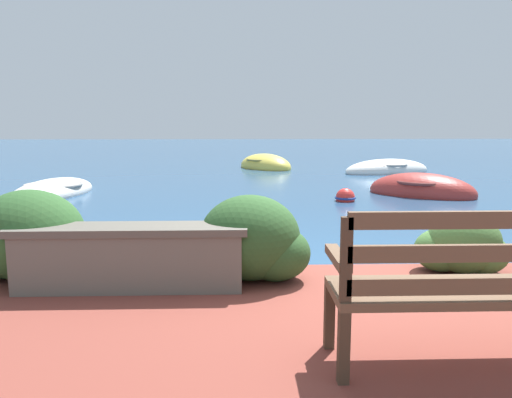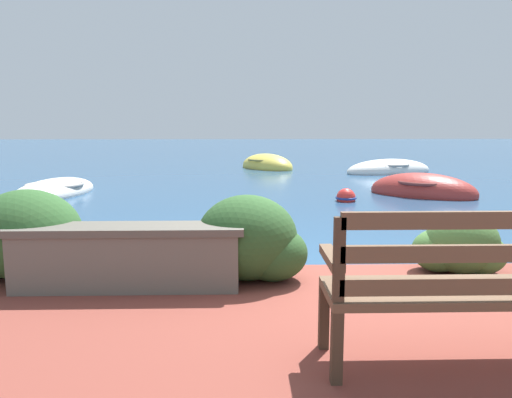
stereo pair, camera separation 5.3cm
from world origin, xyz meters
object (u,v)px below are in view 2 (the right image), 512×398
at_px(park_bench, 448,285).
at_px(rowboat_mid, 55,192).
at_px(rowboat_outer, 267,166).
at_px(rowboat_far, 389,171).
at_px(mooring_buoy, 346,198).
at_px(rowboat_nearest, 423,192).

height_order(park_bench, rowboat_mid, park_bench).
xyz_separation_m(rowboat_mid, rowboat_outer, (4.96, 6.00, 0.02)).
distance_m(rowboat_far, rowboat_outer, 4.05).
height_order(rowboat_far, rowboat_outer, rowboat_outer).
distance_m(rowboat_mid, mooring_buoy, 6.30).
distance_m(park_bench, mooring_buoy, 7.34).
height_order(rowboat_nearest, mooring_buoy, rowboat_nearest).
bearing_deg(rowboat_mid, rowboat_far, 125.60).
bearing_deg(rowboat_mid, park_bench, 40.78).
xyz_separation_m(rowboat_nearest, rowboat_mid, (-8.05, 0.32, -0.02)).
bearing_deg(rowboat_mid, rowboat_outer, 148.96).
relative_size(rowboat_mid, mooring_buoy, 6.89).
distance_m(rowboat_nearest, rowboat_mid, 8.05).
distance_m(rowboat_mid, rowboat_far, 9.77).
bearing_deg(rowboat_mid, rowboat_nearest, 96.29).
bearing_deg(mooring_buoy, rowboat_far, 65.77).
relative_size(rowboat_mid, rowboat_outer, 1.10).
height_order(park_bench, rowboat_far, park_bench).
relative_size(park_bench, mooring_buoy, 3.19).
bearing_deg(park_bench, rowboat_far, 76.19).
bearing_deg(park_bench, rowboat_nearest, 72.11).
xyz_separation_m(park_bench, rowboat_outer, (-0.30, 14.34, -0.63)).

